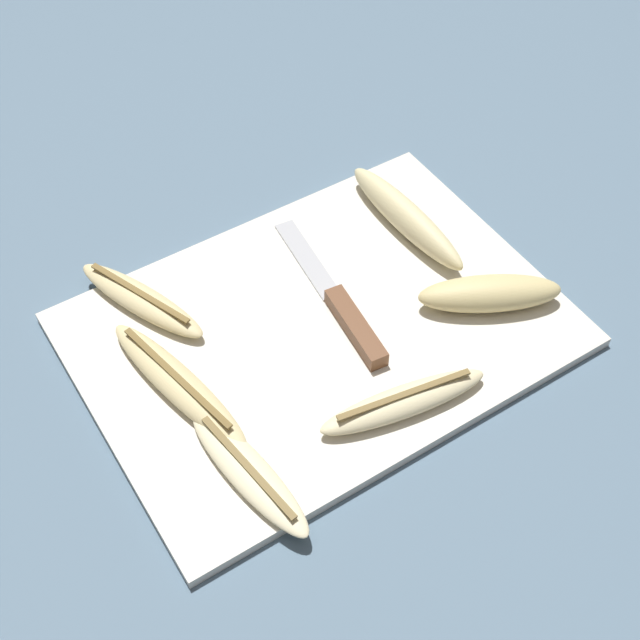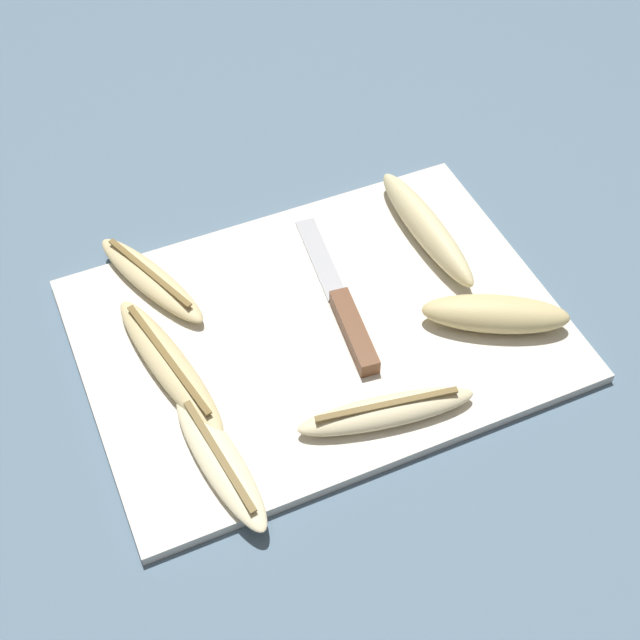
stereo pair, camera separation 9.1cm
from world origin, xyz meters
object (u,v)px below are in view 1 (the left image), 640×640
knife (346,314)px  banana_ripe_center (141,300)px  banana_cream_curved (404,402)px  banana_mellow_near (178,383)px  banana_soft_right (406,217)px  banana_spotted_left (490,293)px  banana_pale_long (248,472)px

knife → banana_ripe_center: banana_ripe_center is taller
banana_cream_curved → banana_mellow_near: size_ratio=0.87×
banana_soft_right → banana_cream_curved: bearing=-126.6°
banana_spotted_left → banana_soft_right: 0.14m
banana_pale_long → banana_soft_right: size_ratio=0.88×
banana_cream_curved → banana_mellow_near: banana_cream_curved is taller
banana_cream_curved → banana_soft_right: (0.15, 0.20, 0.01)m
banana_pale_long → banana_spotted_left: banana_spotted_left is taller
knife → banana_mellow_near: size_ratio=1.13×
banana_soft_right → banana_ripe_center: (-0.30, 0.06, -0.01)m
banana_mellow_near → banana_cream_curved: bearing=-38.3°
banana_cream_curved → banana_soft_right: banana_soft_right is taller
banana_cream_curved → banana_ripe_center: (-0.16, 0.25, -0.00)m
banana_pale_long → banana_ripe_center: 0.24m
banana_cream_curved → knife: bearing=82.4°
banana_cream_curved → banana_spotted_left: (0.15, 0.06, 0.01)m
banana_mellow_near → banana_ripe_center: 0.12m
knife → banana_pale_long: same height
banana_pale_long → banana_spotted_left: bearing=7.9°
banana_cream_curved → banana_pale_long: 0.16m
banana_pale_long → banana_ripe_center: banana_ripe_center is taller
banana_pale_long → banana_ripe_center: bearing=88.5°
knife → banana_ripe_center: 0.22m
banana_cream_curved → banana_ripe_center: same height
banana_cream_curved → banana_spotted_left: 0.16m
knife → banana_soft_right: (0.13, 0.07, 0.01)m
banana_cream_curved → banana_ripe_center: 0.30m
banana_pale_long → knife: bearing=31.1°
banana_cream_curved → banana_ripe_center: size_ratio=1.05×
banana_spotted_left → banana_cream_curved: bearing=-159.0°
knife → banana_ripe_center: size_ratio=1.37×
banana_ripe_center → banana_soft_right: bearing=-10.4°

